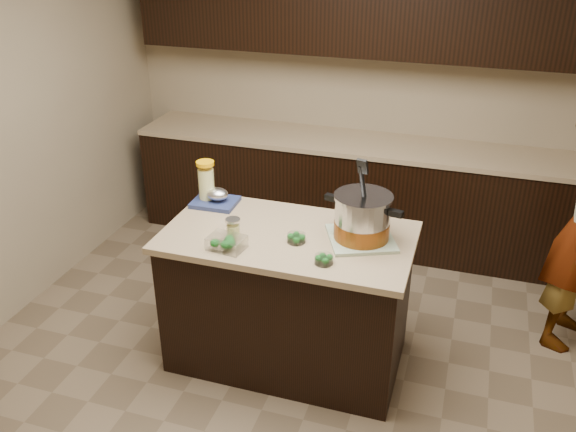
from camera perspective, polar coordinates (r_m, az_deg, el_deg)
name	(u,v)px	position (r m, az deg, el deg)	size (l,w,h in m)	color
ground_plane	(288,356)	(4.06, 0.00, -12.97)	(4.00, 4.00, 0.00)	brown
room_shell	(288,97)	(3.24, 0.00, 11.03)	(4.04, 4.04, 2.72)	tan
back_cabinets	(352,134)	(5.08, 6.03, 7.62)	(3.60, 0.63, 2.33)	black
island	(288,298)	(3.79, 0.00, -7.70)	(1.46, 0.81, 0.90)	black
dish_towel	(361,238)	(3.51, 6.85, -2.10)	(0.36, 0.36, 0.02)	#62875B
stock_pot	(362,220)	(3.46, 6.95, -0.34)	(0.46, 0.40, 0.47)	#B7B7BC
lemonade_pitcher	(206,184)	(3.93, -7.65, 3.02)	(0.12, 0.12, 0.28)	#E6E68D
mason_jar	(233,230)	(3.48, -5.15, -1.29)	(0.11, 0.11, 0.14)	#E6E68D
broccoli_tub_left	(296,238)	(3.46, 0.78, -2.11)	(0.11, 0.11, 0.05)	silver
broccoli_tub_right	(324,260)	(3.26, 3.37, -4.11)	(0.12, 0.12, 0.05)	silver
broccoli_tub_rect	(227,243)	(3.41, -5.76, -2.56)	(0.22, 0.17, 0.07)	silver
blue_tray	(216,199)	(3.92, -6.75, 1.57)	(0.29, 0.23, 0.11)	navy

